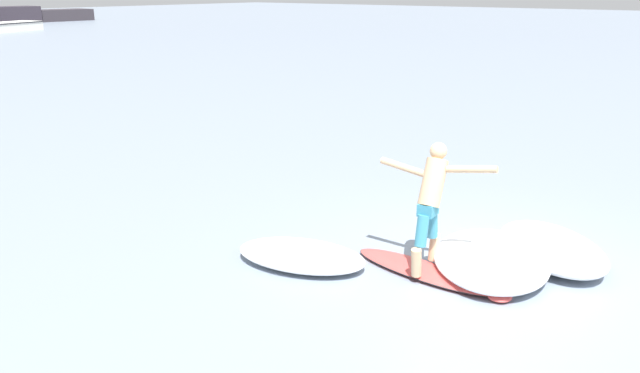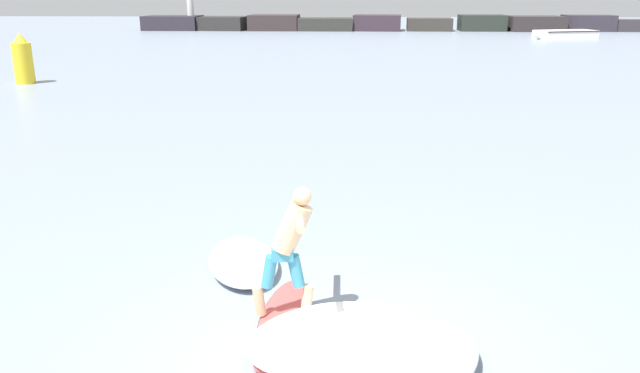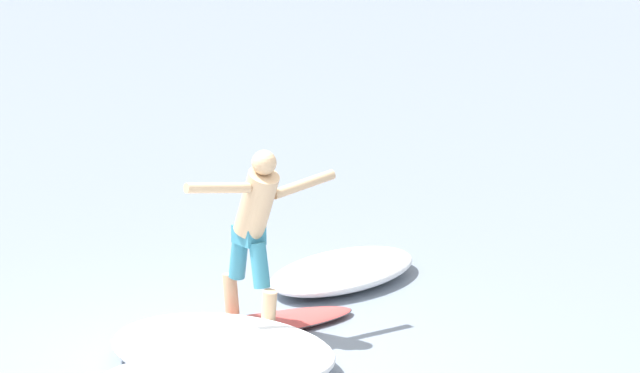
% 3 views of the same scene
% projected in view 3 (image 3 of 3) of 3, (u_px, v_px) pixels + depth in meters
% --- Properties ---
extents(ground_plane, '(200.00, 200.00, 0.00)m').
position_uv_depth(ground_plane, '(229.00, 364.00, 12.85)').
color(ground_plane, gray).
extents(surfboard, '(0.69, 2.27, 0.23)m').
position_uv_depth(surfboard, '(246.00, 327.00, 13.59)').
color(surfboard, '#D54945').
rests_on(surfboard, ground).
extents(surfer, '(0.77, 1.56, 1.63)m').
position_uv_depth(surfer, '(255.00, 222.00, 13.29)').
color(surfer, tan).
rests_on(surfer, surfboard).
extents(wave_foam_at_tail, '(1.47, 2.02, 0.25)m').
position_uv_depth(wave_foam_at_tail, '(343.00, 271.00, 14.96)').
color(wave_foam_at_tail, white).
rests_on(wave_foam_at_tail, ground).
extents(wave_foam_at_nose, '(2.50, 2.25, 0.32)m').
position_uv_depth(wave_foam_at_nose, '(222.00, 349.00, 12.73)').
color(wave_foam_at_nose, white).
rests_on(wave_foam_at_nose, ground).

